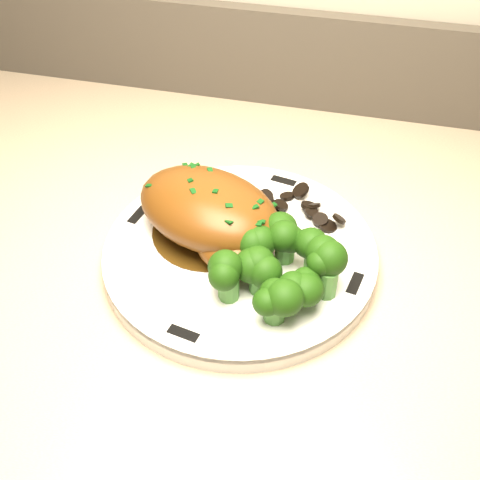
# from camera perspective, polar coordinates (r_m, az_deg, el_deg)

# --- Properties ---
(plate) EXTENTS (0.28, 0.28, 0.02)m
(plate) POSITION_cam_1_polar(r_m,az_deg,el_deg) (0.56, 0.00, -1.37)
(plate) COLOR white
(plate) RESTS_ON counter
(rim_accent_0) EXTENTS (0.03, 0.01, 0.00)m
(rim_accent_0) POSITION_cam_1_polar(r_m,az_deg,el_deg) (0.63, 4.15, 5.60)
(rim_accent_0) COLOR black
(rim_accent_0) RESTS_ON plate
(rim_accent_1) EXTENTS (0.01, 0.03, 0.00)m
(rim_accent_1) POSITION_cam_1_polar(r_m,az_deg,el_deg) (0.60, -9.65, 2.34)
(rim_accent_1) COLOR black
(rim_accent_1) RESTS_ON plate
(rim_accent_2) EXTENTS (0.03, 0.01, 0.00)m
(rim_accent_2) POSITION_cam_1_polar(r_m,az_deg,el_deg) (0.49, -5.40, -8.83)
(rim_accent_2) COLOR black
(rim_accent_2) RESTS_ON plate
(rim_accent_3) EXTENTS (0.01, 0.03, 0.00)m
(rim_accent_3) POSITION_cam_1_polar(r_m,az_deg,el_deg) (0.53, 10.85, -4.09)
(rim_accent_3) COLOR black
(rim_accent_3) RESTS_ON plate
(gravy_pool) EXTENTS (0.11, 0.11, 0.00)m
(gravy_pool) POSITION_cam_1_polar(r_m,az_deg,el_deg) (0.57, -2.91, 0.84)
(gravy_pool) COLOR #3F280B
(gravy_pool) RESTS_ON plate
(chicken_breast) EXTENTS (0.17, 0.14, 0.06)m
(chicken_breast) POSITION_cam_1_polar(r_m,az_deg,el_deg) (0.55, -2.78, 2.53)
(chicken_breast) COLOR brown
(chicken_breast) RESTS_ON plate
(mushroom_pile) EXTENTS (0.08, 0.06, 0.02)m
(mushroom_pile) POSITION_cam_1_polar(r_m,az_deg,el_deg) (0.59, 5.63, 2.50)
(mushroom_pile) COLOR black
(mushroom_pile) RESTS_ON plate
(broccoli_florets) EXTENTS (0.11, 0.10, 0.04)m
(broccoli_florets) POSITION_cam_1_polar(r_m,az_deg,el_deg) (0.51, 3.83, -2.64)
(broccoli_florets) COLOR #4E8E3C
(broccoli_florets) RESTS_ON plate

